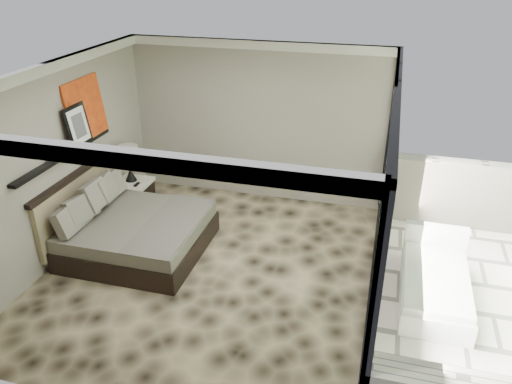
% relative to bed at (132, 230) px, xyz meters
% --- Properties ---
extents(floor, '(5.00, 5.00, 0.00)m').
position_rel_bed_xyz_m(floor, '(1.33, -0.21, -0.32)').
color(floor, black).
rests_on(floor, ground).
extents(ceiling, '(4.50, 5.00, 0.02)m').
position_rel_bed_xyz_m(ceiling, '(1.33, -0.21, 2.47)').
color(ceiling, silver).
rests_on(ceiling, back_wall).
extents(back_wall, '(4.50, 0.02, 2.80)m').
position_rel_bed_xyz_m(back_wall, '(1.33, 2.28, 1.08)').
color(back_wall, gray).
rests_on(back_wall, floor).
extents(left_wall, '(0.02, 5.00, 2.80)m').
position_rel_bed_xyz_m(left_wall, '(-0.91, -0.21, 1.08)').
color(left_wall, gray).
rests_on(left_wall, floor).
extents(glass_wall, '(0.08, 5.00, 2.80)m').
position_rel_bed_xyz_m(glass_wall, '(3.58, -0.21, 1.08)').
color(glass_wall, white).
rests_on(glass_wall, floor).
extents(terrace_slab, '(3.00, 5.00, 0.12)m').
position_rel_bed_xyz_m(terrace_slab, '(5.08, -0.21, -0.38)').
color(terrace_slab, beige).
rests_on(terrace_slab, ground).
extents(picture_ledge, '(0.12, 2.20, 0.05)m').
position_rel_bed_xyz_m(picture_ledge, '(-0.85, -0.11, 1.18)').
color(picture_ledge, black).
rests_on(picture_ledge, left_wall).
extents(bed, '(1.98, 1.92, 1.09)m').
position_rel_bed_xyz_m(bed, '(0.00, 0.00, 0.00)').
color(bed, black).
rests_on(bed, floor).
extents(nightstand, '(0.72, 0.72, 0.57)m').
position_rel_bed_xyz_m(nightstand, '(-0.60, 1.21, -0.04)').
color(nightstand, black).
rests_on(nightstand, floor).
extents(table_lamp, '(0.35, 0.35, 0.63)m').
position_rel_bed_xyz_m(table_lamp, '(-0.64, 1.24, 0.60)').
color(table_lamp, black).
rests_on(table_lamp, nightstand).
extents(abstract_canvas, '(0.13, 0.90, 0.90)m').
position_rel_bed_xyz_m(abstract_canvas, '(-0.87, 0.56, 1.65)').
color(abstract_canvas, '#9F400D').
rests_on(abstract_canvas, picture_ledge).
extents(framed_print, '(0.11, 0.50, 0.60)m').
position_rel_bed_xyz_m(framed_print, '(-0.81, 0.24, 1.50)').
color(framed_print, black).
rests_on(framed_print, picture_ledge).
extents(lounger, '(0.86, 1.71, 0.66)m').
position_rel_bed_xyz_m(lounger, '(4.36, 0.01, -0.12)').
color(lounger, silver).
rests_on(lounger, terrace_slab).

